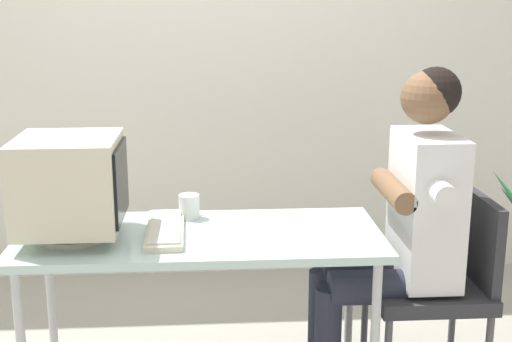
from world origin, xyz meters
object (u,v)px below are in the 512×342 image
at_px(keyboard, 165,229).
at_px(crt_monitor, 70,184).
at_px(desk, 200,247).
at_px(person_seated, 403,219).
at_px(desk_mug, 189,206).
at_px(office_chair, 441,277).

bearing_deg(keyboard, crt_monitor, -173.06).
bearing_deg(desk, person_seated, 2.37).
height_order(desk, person_seated, person_seated).
relative_size(crt_monitor, desk_mug, 3.86).
distance_m(crt_monitor, person_seated, 1.32).
bearing_deg(crt_monitor, desk, 3.13).
xyz_separation_m(desk, desk_mug, (-0.05, 0.20, 0.11)).
bearing_deg(office_chair, person_seated, -180.00).
bearing_deg(keyboard, person_seated, 1.08).
height_order(desk, office_chair, office_chair).
bearing_deg(keyboard, desk, -6.62).
xyz_separation_m(office_chair, person_seated, (-0.18, -0.00, 0.26)).
height_order(crt_monitor, keyboard, crt_monitor).
relative_size(desk, desk_mug, 13.95).
bearing_deg(person_seated, keyboard, -178.92).
bearing_deg(office_chair, crt_monitor, -177.66).
bearing_deg(desk_mug, office_chair, -8.93).
xyz_separation_m(crt_monitor, person_seated, (1.31, 0.06, -0.19)).
height_order(keyboard, person_seated, person_seated).
xyz_separation_m(desk, crt_monitor, (-0.49, -0.03, 0.27)).
height_order(keyboard, desk_mug, desk_mug).
distance_m(desk, crt_monitor, 0.56).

